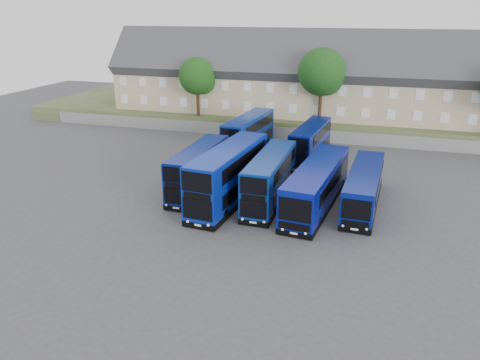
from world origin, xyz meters
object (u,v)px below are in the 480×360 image
object	(u,v)px
dd_front_mid	(229,176)
tree_west	(199,78)
dd_front_left	(199,171)
coach_east_a	(317,186)
tree_mid	(323,74)

from	to	relation	value
dd_front_mid	tree_west	world-z (taller)	tree_west
dd_front_left	dd_front_mid	xyz separation A→B (m)	(3.31, -1.61, 0.35)
coach_east_a	tree_west	bearing A→B (deg)	137.26
dd_front_left	coach_east_a	distance (m)	10.52
coach_east_a	tree_west	distance (m)	28.70
dd_front_mid	tree_west	size ratio (longest dim) A/B	1.57
dd_front_left	coach_east_a	size ratio (longest dim) A/B	0.76
coach_east_a	tree_west	world-z (taller)	tree_west
tree_west	tree_mid	distance (m)	16.04
tree_west	tree_mid	size ratio (longest dim) A/B	0.83
dd_front_mid	tree_mid	bearing A→B (deg)	83.84
dd_front_left	tree_west	xyz separation A→B (m)	(-8.09, 20.89, 5.10)
tree_west	tree_mid	xyz separation A→B (m)	(16.00, 0.50, 1.02)
dd_front_mid	tree_mid	xyz separation A→B (m)	(4.60, 23.00, 5.76)
tree_mid	coach_east_a	bearing A→B (deg)	-83.15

